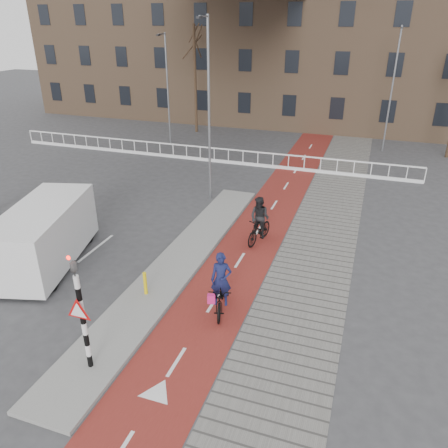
% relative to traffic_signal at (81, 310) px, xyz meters
% --- Properties ---
extents(ground, '(120.00, 120.00, 0.00)m').
position_rel_traffic_signal_xyz_m(ground, '(0.60, 2.02, -1.99)').
color(ground, '#38383A').
rests_on(ground, ground).
extents(bike_lane, '(2.50, 60.00, 0.01)m').
position_rel_traffic_signal_xyz_m(bike_lane, '(2.10, 12.02, -1.98)').
color(bike_lane, maroon).
rests_on(bike_lane, ground).
extents(sidewalk, '(3.00, 60.00, 0.01)m').
position_rel_traffic_signal_xyz_m(sidewalk, '(4.90, 12.02, -1.98)').
color(sidewalk, slate).
rests_on(sidewalk, ground).
extents(curb_island, '(1.80, 16.00, 0.12)m').
position_rel_traffic_signal_xyz_m(curb_island, '(-0.10, 6.02, -1.93)').
color(curb_island, gray).
rests_on(curb_island, ground).
extents(traffic_signal, '(0.80, 0.80, 3.68)m').
position_rel_traffic_signal_xyz_m(traffic_signal, '(0.00, 0.00, 0.00)').
color(traffic_signal, black).
rests_on(traffic_signal, curb_island).
extents(bollard, '(0.12, 0.12, 0.84)m').
position_rel_traffic_signal_xyz_m(bollard, '(-0.22, 3.60, -1.45)').
color(bollard, yellow).
rests_on(bollard, curb_island).
extents(cyclist_near, '(1.20, 2.14, 2.09)m').
position_rel_traffic_signal_xyz_m(cyclist_near, '(2.48, 3.72, -1.28)').
color(cyclist_near, black).
rests_on(cyclist_near, bike_lane).
extents(cyclist_far, '(1.01, 1.99, 2.04)m').
position_rel_traffic_signal_xyz_m(cyclist_far, '(2.41, 8.80, -1.14)').
color(cyclist_far, black).
rests_on(cyclist_far, bike_lane).
extents(van, '(3.52, 5.80, 2.33)m').
position_rel_traffic_signal_xyz_m(van, '(-4.94, 4.40, -0.76)').
color(van, silver).
rests_on(van, ground).
extents(railing, '(28.00, 0.10, 0.99)m').
position_rel_traffic_signal_xyz_m(railing, '(-4.40, 19.02, -1.68)').
color(railing, silver).
rests_on(railing, ground).
extents(townhouse_row, '(46.00, 10.00, 15.90)m').
position_rel_traffic_signal_xyz_m(townhouse_row, '(-2.40, 34.02, 5.82)').
color(townhouse_row, '#7F6047').
rests_on(townhouse_row, ground).
extents(tree_mid, '(0.23, 0.23, 8.36)m').
position_rel_traffic_signal_xyz_m(tree_mid, '(-7.82, 26.65, 2.19)').
color(tree_mid, black).
rests_on(tree_mid, ground).
extents(streetlight_near, '(0.12, 0.12, 8.90)m').
position_rel_traffic_signal_xyz_m(streetlight_near, '(-1.35, 12.85, 2.46)').
color(streetlight_near, slate).
rests_on(streetlight_near, ground).
extents(streetlight_left, '(0.12, 0.12, 7.84)m').
position_rel_traffic_signal_xyz_m(streetlight_left, '(-8.29, 22.52, 1.93)').
color(streetlight_left, slate).
rests_on(streetlight_left, ground).
extents(streetlight_right, '(0.12, 0.12, 8.33)m').
position_rel_traffic_signal_xyz_m(streetlight_right, '(7.19, 25.50, 2.17)').
color(streetlight_right, slate).
rests_on(streetlight_right, ground).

